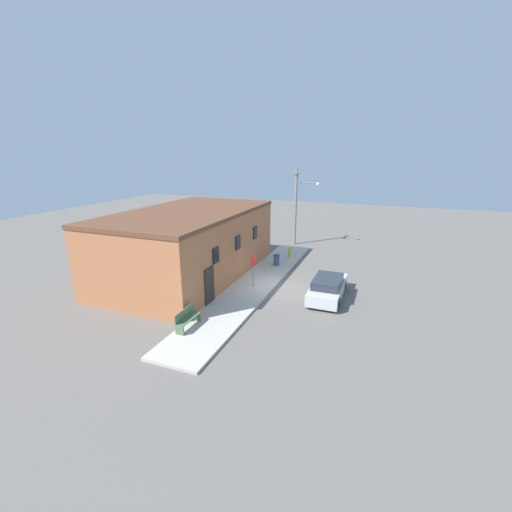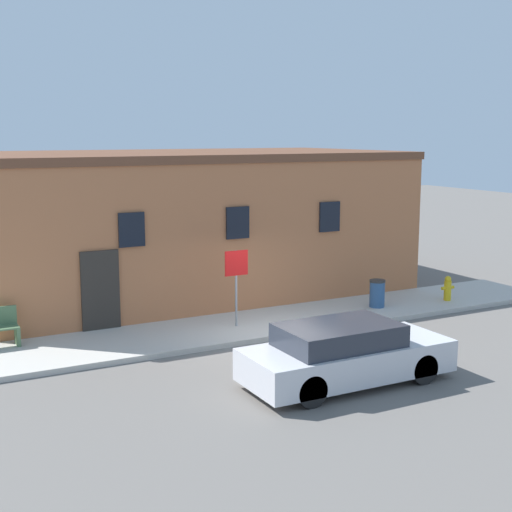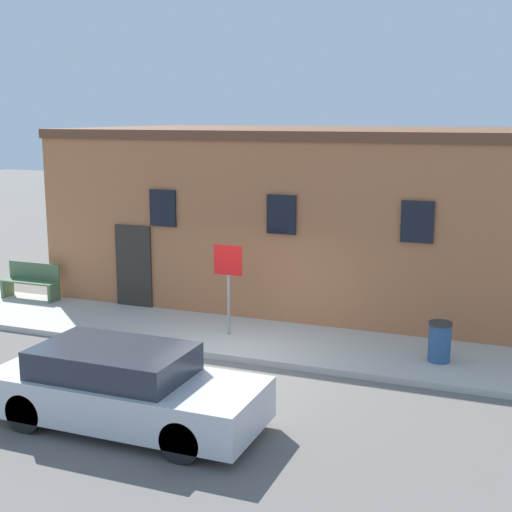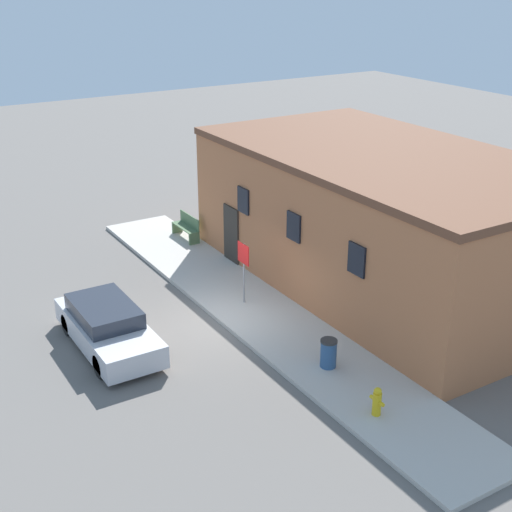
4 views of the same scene
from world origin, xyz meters
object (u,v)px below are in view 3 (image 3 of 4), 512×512
object	(u,v)px
trash_bin	(440,342)
parked_car	(124,388)
stop_sign	(228,273)
bench	(31,281)

from	to	relation	value
trash_bin	parked_car	xyz separation A→B (m)	(-4.35, -4.59, 0.10)
parked_car	trash_bin	bearing A→B (deg)	46.53
parked_car	stop_sign	bearing A→B (deg)	92.61
stop_sign	parked_car	size ratio (longest dim) A/B	0.45
stop_sign	parked_car	bearing A→B (deg)	-87.39
bench	trash_bin	bearing A→B (deg)	-5.69
trash_bin	parked_car	size ratio (longest dim) A/B	0.18
bench	parked_car	xyz separation A→B (m)	(6.37, -5.66, 0.04)
trash_bin	parked_car	distance (m)	6.33
stop_sign	trash_bin	xyz separation A→B (m)	(4.57, -0.05, -1.01)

